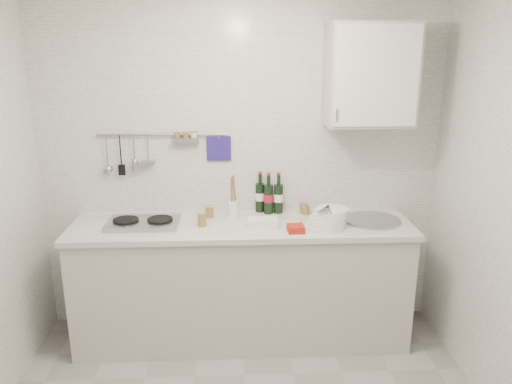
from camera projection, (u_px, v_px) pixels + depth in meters
The scene contains 14 objects.
back_wall at pixel (241, 169), 3.77m from camera, with size 3.00×0.02×2.50m, color silver.
counter at pixel (243, 284), 3.71m from camera, with size 2.44×0.64×0.96m.
wall_rail at pixel (159, 147), 3.66m from camera, with size 0.98×0.09×0.34m.
wall_cabinet at pixel (370, 75), 3.44m from camera, with size 0.60×0.38×0.70m.
plate_stack_hob at pixel (127, 223), 3.54m from camera, with size 0.30×0.30×0.02m.
plate_stack_sink at pixel (329, 218), 3.50m from camera, with size 0.30×0.29×0.13m.
wine_bottles at pixel (269, 193), 3.77m from camera, with size 0.21×0.12×0.31m.
butter_dish at pixel (263, 223), 3.50m from camera, with size 0.21×0.10×0.06m, color white.
strawberry_punnet at pixel (296, 229), 3.40m from camera, with size 0.11×0.11×0.05m, color #B12613.
utensil_crock at pixel (233, 207), 3.70m from camera, with size 0.08×0.08×0.32m.
jar_a at pixel (209, 212), 3.69m from camera, with size 0.07×0.07×0.09m.
jar_b at pixel (304, 208), 3.78m from camera, with size 0.06×0.06×0.09m.
jar_c at pixel (306, 210), 3.76m from camera, with size 0.06×0.06×0.07m.
jar_d at pixel (202, 219), 3.51m from camera, with size 0.06×0.06×0.10m.
Camera 1 is at (-0.06, -2.27, 2.14)m, focal length 35.00 mm.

